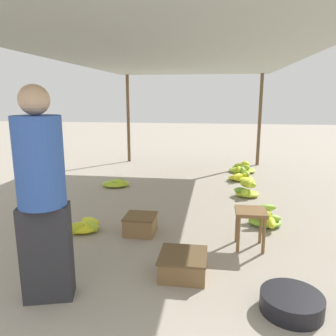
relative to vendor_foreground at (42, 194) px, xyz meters
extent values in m
cylinder|color=brown|center=(-0.90, 6.01, 0.19)|extent=(0.08, 0.08, 2.24)
cylinder|color=brown|center=(2.43, 6.01, 0.19)|extent=(0.08, 0.08, 2.24)
cube|color=#9EA399|center=(0.77, 2.70, 1.33)|extent=(3.73, 7.01, 0.04)
cube|color=#2D2D33|center=(0.00, 0.00, -0.51)|extent=(0.44, 0.32, 0.83)
cylinder|color=#3359B2|center=(0.00, 0.00, 0.26)|extent=(0.47, 0.47, 0.72)
sphere|color=tan|center=(0.00, 0.00, 0.74)|extent=(0.23, 0.23, 0.23)
cube|color=brown|center=(1.78, 1.22, -0.49)|extent=(0.34, 0.34, 0.04)
cylinder|color=brown|center=(1.64, 1.08, -0.72)|extent=(0.04, 0.04, 0.41)
cylinder|color=brown|center=(1.92, 1.08, -0.72)|extent=(0.04, 0.04, 0.41)
cylinder|color=brown|center=(1.64, 1.35, -0.72)|extent=(0.04, 0.04, 0.41)
cylinder|color=brown|center=(1.92, 1.35, -0.72)|extent=(0.04, 0.04, 0.41)
cylinder|color=black|center=(2.00, 0.10, -0.85)|extent=(0.50, 0.50, 0.15)
ellipsoid|color=#C8D428|center=(-0.33, 1.27, -0.85)|extent=(0.29, 0.27, 0.15)
ellipsoid|color=yellow|center=(-0.23, 1.51, -0.85)|extent=(0.32, 0.25, 0.12)
ellipsoid|color=#ABC92E|center=(-0.17, 1.40, -0.85)|extent=(0.27, 0.26, 0.14)
ellipsoid|color=#9FC430|center=(-0.24, 1.47, -0.87)|extent=(0.23, 0.21, 0.10)
ellipsoid|color=yellow|center=(-0.27, 1.38, -0.87)|extent=(0.40, 0.35, 0.10)
ellipsoid|color=#74B337|center=(-0.50, 3.63, -0.86)|extent=(0.31, 0.20, 0.12)
ellipsoid|color=#A9C82E|center=(-0.57, 3.45, -0.86)|extent=(0.31, 0.28, 0.09)
ellipsoid|color=#BBCF2B|center=(-0.45, 3.51, -0.84)|extent=(0.36, 0.24, 0.11)
ellipsoid|color=#92BF32|center=(-0.51, 3.48, -0.85)|extent=(0.34, 0.19, 0.10)
ellipsoid|color=#ABC92E|center=(-0.51, 3.53, -0.87)|extent=(0.52, 0.45, 0.10)
ellipsoid|color=#9BC230|center=(1.96, 5.07, -0.77)|extent=(0.31, 0.16, 0.13)
ellipsoid|color=#9DC330|center=(2.02, 5.03, -0.79)|extent=(0.31, 0.23, 0.12)
ellipsoid|color=yellow|center=(2.05, 5.10, -0.74)|extent=(0.22, 0.16, 0.14)
ellipsoid|color=#A9C82E|center=(1.92, 5.28, -0.85)|extent=(0.32, 0.22, 0.13)
ellipsoid|color=#A5C62E|center=(1.99, 5.10, -0.87)|extent=(0.59, 0.52, 0.10)
ellipsoid|color=#BBCF2B|center=(1.94, 3.22, -0.70)|extent=(0.33, 0.30, 0.13)
ellipsoid|color=#CDD628|center=(1.98, 3.25, -0.69)|extent=(0.24, 0.27, 0.11)
ellipsoid|color=#C4D329|center=(1.98, 3.21, -0.69)|extent=(0.23, 0.31, 0.15)
ellipsoid|color=#A9C82E|center=(1.88, 3.09, -0.82)|extent=(0.20, 0.25, 0.13)
ellipsoid|color=#99C231|center=(1.88, 3.25, -0.84)|extent=(0.31, 0.17, 0.10)
ellipsoid|color=#74B337|center=(1.82, 3.21, -0.82)|extent=(0.25, 0.17, 0.10)
ellipsoid|color=yellow|center=(1.95, 3.24, -0.70)|extent=(0.27, 0.21, 0.14)
ellipsoid|color=#B2CB2C|center=(1.94, 3.22, -0.87)|extent=(0.40, 0.35, 0.10)
ellipsoid|color=#87BA34|center=(2.08, 1.91, -0.81)|extent=(0.35, 0.20, 0.11)
ellipsoid|color=yellow|center=(1.97, 1.99, -0.81)|extent=(0.33, 0.14, 0.15)
ellipsoid|color=#8EBD33|center=(2.05, 1.93, -0.69)|extent=(0.32, 0.19, 0.10)
ellipsoid|color=#CDD627|center=(2.06, 1.92, -0.77)|extent=(0.13, 0.21, 0.14)
ellipsoid|color=#CDD627|center=(2.11, 1.79, -0.83)|extent=(0.13, 0.33, 0.11)
ellipsoid|color=#81B835|center=(2.05, 1.93, -0.87)|extent=(0.43, 0.38, 0.10)
ellipsoid|color=#CCD628|center=(1.86, 4.37, -0.70)|extent=(0.15, 0.23, 0.13)
ellipsoid|color=#A6C72E|center=(2.01, 4.44, -0.80)|extent=(0.24, 0.31, 0.12)
ellipsoid|color=#86BA34|center=(1.86, 4.40, -0.82)|extent=(0.18, 0.31, 0.14)
ellipsoid|color=yellow|center=(1.84, 4.20, -0.81)|extent=(0.29, 0.31, 0.11)
ellipsoid|color=#84B934|center=(1.93, 4.38, -0.72)|extent=(0.13, 0.21, 0.15)
ellipsoid|color=#C8D428|center=(1.90, 4.35, -0.80)|extent=(0.27, 0.17, 0.11)
ellipsoid|color=#94BF32|center=(1.87, 4.39, -0.73)|extent=(0.35, 0.25, 0.11)
ellipsoid|color=#C8D428|center=(1.90, 4.34, -0.87)|extent=(0.49, 0.43, 0.10)
cube|color=brown|center=(1.09, 0.52, -0.83)|extent=(0.43, 0.43, 0.19)
cube|color=brown|center=(1.09, 0.52, -0.72)|extent=(0.45, 0.45, 0.02)
cube|color=olive|center=(0.46, 1.43, -0.82)|extent=(0.37, 0.37, 0.21)
cube|color=brown|center=(0.46, 1.43, -0.70)|extent=(0.38, 0.38, 0.02)
camera|label=1|loc=(1.36, -2.34, 0.76)|focal=35.00mm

